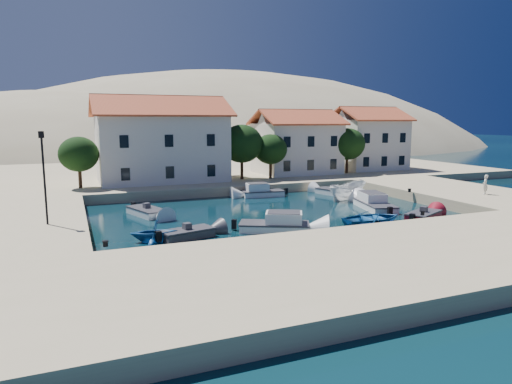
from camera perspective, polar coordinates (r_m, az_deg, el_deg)
ground at (r=30.67m, az=9.79°, el=-6.15°), size 400.00×400.00×0.00m
quay_south at (r=25.85m, az=16.94°, el=-8.13°), size 52.00×12.00×1.00m
quay_east at (r=51.02m, az=23.54°, el=-0.17°), size 11.00×20.00×1.00m
quay_west at (r=35.96m, az=-26.82°, el=-3.94°), size 8.00×20.00×1.00m
quay_north at (r=65.94m, az=-6.39°, el=2.43°), size 80.00×36.00×1.00m
hills at (r=156.24m, az=-8.28°, el=-2.72°), size 254.00×176.00×99.00m
building_left at (r=53.98m, az=-11.79°, el=6.65°), size 14.70×9.45×9.70m
building_mid at (r=60.85m, az=5.05°, el=6.37°), size 10.50×8.40×8.30m
building_right at (r=67.99m, az=13.75°, el=6.62°), size 9.45×8.40×8.80m
trees at (r=54.53m, az=-0.28°, el=5.70°), size 37.30×5.30×6.45m
lamppost at (r=33.24m, az=-25.02°, el=2.64°), size 0.35×0.25×6.22m
bollards at (r=35.06m, az=10.39°, el=-2.34°), size 29.36×9.56×0.30m
motorboat_grey_sw at (r=31.43m, az=-8.59°, el=-5.19°), size 3.92×2.49×1.25m
cabin_cruiser_south at (r=32.98m, az=2.30°, el=-4.10°), size 5.41×4.18×1.60m
rowboat_south at (r=36.73m, az=14.39°, el=-3.79°), size 5.11×3.76×1.03m
motorboat_red_se at (r=39.29m, az=20.19°, el=-2.80°), size 4.09×3.13×1.25m
cabin_cruiser_east at (r=42.46m, az=14.64°, el=-1.45°), size 3.46×5.80×1.60m
boat_east at (r=47.03m, az=11.36°, el=-0.93°), size 5.51×3.56×1.99m
motorboat_white_ne at (r=49.87m, az=9.68°, el=0.02°), size 2.97×4.22×1.25m
rowboat_west at (r=31.07m, az=-12.56°, el=-6.04°), size 3.41×3.07×1.60m
motorboat_white_west at (r=39.54m, az=-13.48°, el=-2.43°), size 3.09×4.53×1.25m
cabin_cruiser_north at (r=47.94m, az=0.86°, el=0.01°), size 4.56×2.38×1.60m
pedestrian at (r=48.15m, az=26.73°, el=0.84°), size 0.81×0.75×1.87m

